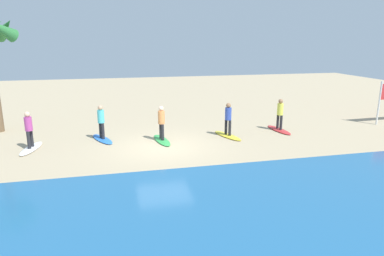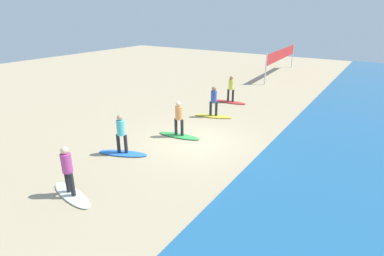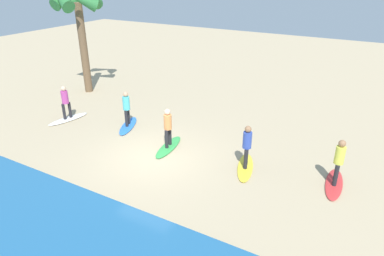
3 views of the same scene
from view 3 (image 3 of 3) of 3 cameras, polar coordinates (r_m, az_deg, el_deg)
name	(u,v)px [view 3 (image 3 of 3)]	position (r m, az deg, el deg)	size (l,w,h in m)	color
ground_plane	(154,157)	(13.91, -6.21, -4.72)	(60.00, 60.00, 0.00)	tan
surfboard_red	(334,184)	(13.08, 22.25, -8.47)	(2.10, 0.56, 0.09)	red
surfer_red	(339,159)	(12.60, 22.97, -4.67)	(0.32, 0.46, 1.64)	#232328
surfboard_yellow	(245,167)	(13.21, 8.72, -6.36)	(2.10, 0.56, 0.09)	yellow
surfer_yellow	(247,144)	(12.73, 9.01, -2.53)	(0.32, 0.45, 1.64)	#232328
surfboard_green	(169,147)	(14.50, -3.87, -3.10)	(2.10, 0.56, 0.09)	green
surfer_green	(168,125)	(14.07, -3.98, 0.47)	(0.32, 0.46, 1.64)	#232328
surfboard_blue	(128,126)	(16.66, -10.43, 0.37)	(2.10, 0.56, 0.09)	blue
surfer_blue	(126,106)	(16.28, -10.69, 3.55)	(0.32, 0.44, 1.64)	#232328
surfboard_white	(68,119)	(18.18, -19.61, 1.41)	(2.10, 0.56, 0.09)	white
surfer_white	(65,100)	(17.83, -20.06, 4.34)	(0.32, 0.45, 1.64)	#232328
palm_tree	(78,7)	(21.15, -18.14, 18.26)	(2.88, 3.03, 6.04)	brown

